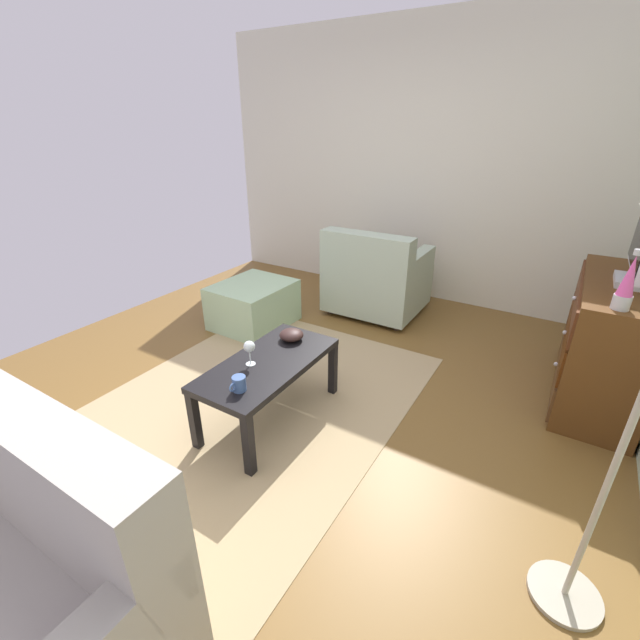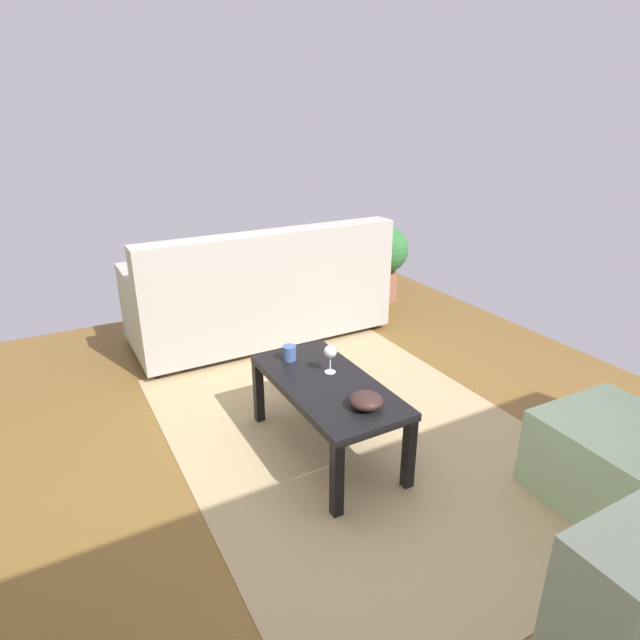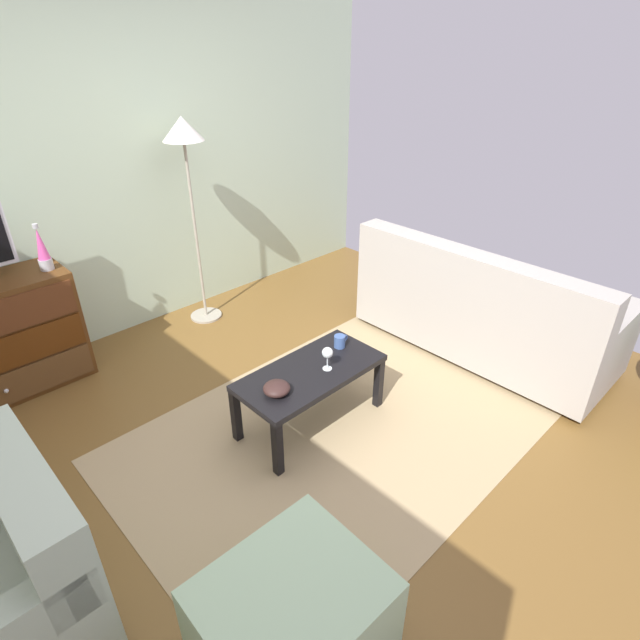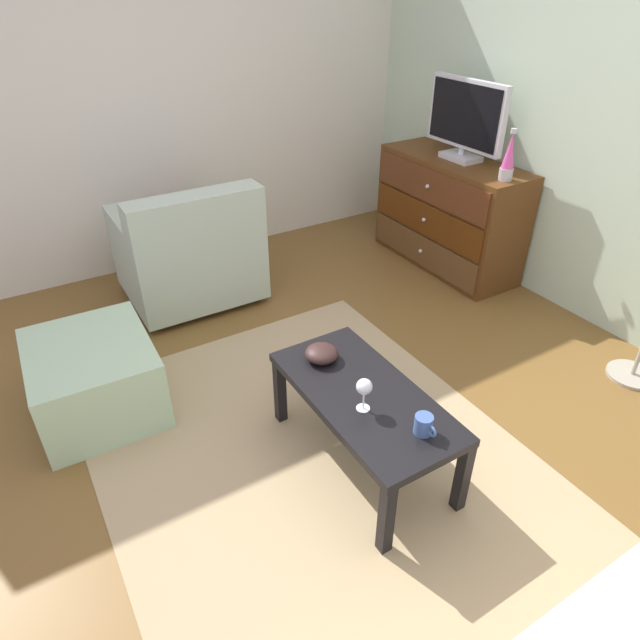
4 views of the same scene
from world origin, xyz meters
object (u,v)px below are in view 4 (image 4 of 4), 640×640
Objects in this scene: mug at (424,425)px; ottoman at (95,378)px; coffee_table at (364,402)px; armchair at (190,253)px; tv at (466,119)px; bowl_decorative at (322,353)px; wine_glass at (364,388)px; dresser at (448,214)px; lava_lamp at (509,158)px.

mug is 1.73m from ottoman.
coffee_table is 0.35m from mug.
armchair is 1.22m from ottoman.
tv is 2.23m from bowl_decorative.
wine_glass is 1.38× the size of mug.
ottoman is at bearing -142.40° from mug.
tv is at bearing 97.15° from ottoman.
wine_glass is at bearing -4.31° from bowl_decorative.
tv is at bearing 48.51° from dresser.
armchair reaches higher than dresser.
mug is at bearing 37.60° from ottoman.
lava_lamp is at bearing -4.84° from dresser.
tv reaches higher than armchair.
bowl_decorative is 0.19× the size of armchair.
mug is (1.22, -1.67, -0.52)m from lava_lamp.
tv is at bearing 172.20° from lava_lamp.
lava_lamp is at bearing 126.07° from mug.
armchair is at bearing 135.54° from ottoman.
tv is (0.02, 0.02, 0.71)m from dresser.
mug is (1.73, -1.71, 0.05)m from dresser.
tv is 6.10× the size of mug.
ottoman is (-0.14, -2.72, -0.78)m from lava_lamp.
dresser is 2.79m from ottoman.
dresser is at bearing 128.36° from coffee_table.
lava_lamp is at bearing 61.64° from armchair.
bowl_decorative reaches higher than coffee_table.
tv is at bearing 134.50° from mug.
mug is at bearing 5.05° from armchair.
coffee_table is 0.32m from bowl_decorative.
dresser is 2.26m from coffee_table.
bowl_decorative is (-0.63, -0.10, -0.01)m from mug.
coffee_table is at bearing -170.38° from mug.
dresser is at bearing 175.16° from lava_lamp.
dresser is 1.97m from armchair.
wine_glass is at bearing -51.85° from tv.
coffee_table is 0.20m from wine_glass.
dresser is 7.58× the size of bowl_decorative.
wine_glass is 0.28m from mug.
bowl_decorative is at bearing -172.53° from coffee_table.
lava_lamp is 0.34× the size of coffee_table.
coffee_table is 1.10× the size of armchair.
ottoman is at bearing -82.36° from dresser.
bowl_decorative is at bearing -71.76° from lava_lamp.
dresser is 7.80× the size of wine_glass.
lava_lamp is 2.21m from armchair.
bowl_decorative is 0.23× the size of ottoman.
wine_glass is at bearing -51.09° from dresser.
dresser is at bearing 97.64° from ottoman.
tv reaches higher than wine_glass.
tv is 0.52m from lava_lamp.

